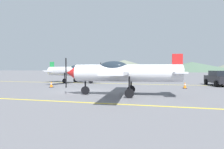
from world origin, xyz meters
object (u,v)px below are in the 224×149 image
airplane_mid (73,71)px  traffic_cone_front (185,85)px  airplane_near (123,72)px  car_sedan (220,78)px  traffic_cone_side (51,84)px

airplane_mid → traffic_cone_front: (13.21, -3.92, -1.28)m
airplane_near → airplane_mid: bearing=130.8°
airplane_near → airplane_mid: size_ratio=1.00×
airplane_near → car_sedan: 13.15m
airplane_mid → traffic_cone_side: (0.68, -6.15, -1.28)m
traffic_cone_front → car_sedan: bearing=44.9°
car_sedan → traffic_cone_side: 17.61m
car_sedan → airplane_mid: bearing=-179.9°
airplane_near → traffic_cone_side: 8.83m
traffic_cone_front → traffic_cone_side: size_ratio=1.00×
airplane_mid → traffic_cone_side: 6.32m
airplane_mid → traffic_cone_front: airplane_mid is taller
traffic_cone_front → traffic_cone_side: 12.72m
airplane_near → traffic_cone_side: size_ratio=15.77×
traffic_cone_front → traffic_cone_side: same height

